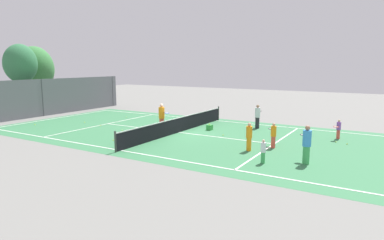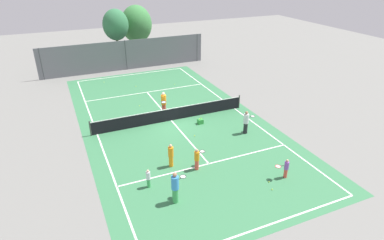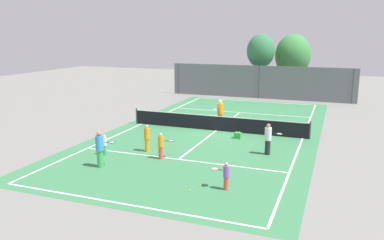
{
  "view_description": "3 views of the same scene",
  "coord_description": "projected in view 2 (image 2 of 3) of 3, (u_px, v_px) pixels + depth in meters",
  "views": [
    {
      "loc": [
        -18.16,
        -11.8,
        4.41
      ],
      "look_at": [
        -0.68,
        -1.43,
        1.05
      ],
      "focal_mm": 31.33,
      "sensor_mm": 36.0,
      "label": 1
    },
    {
      "loc": [
        -7.48,
        -20.99,
        10.94
      ],
      "look_at": [
        0.71,
        -2.3,
        0.93
      ],
      "focal_mm": 30.65,
      "sensor_mm": 36.0,
      "label": 2
    },
    {
      "loc": [
        7.31,
        -23.72,
        6.25
      ],
      "look_at": [
        -1.14,
        -1.49,
        0.94
      ],
      "focal_mm": 36.36,
      "sensor_mm": 36.0,
      "label": 3
    }
  ],
  "objects": [
    {
      "name": "ball_crate",
      "position": [
        200.0,
        121.0,
        24.22
      ],
      "size": [
        0.39,
        0.34,
        0.43
      ],
      "color": "green",
      "rests_on": "ground_plane"
    },
    {
      "name": "tennis_ball_5",
      "position": [
        175.0,
        84.0,
        31.85
      ],
      "size": [
        0.07,
        0.07,
        0.07
      ],
      "primitive_type": "sphere",
      "color": "#CCE533",
      "rests_on": "ground_plane"
    },
    {
      "name": "player_5",
      "position": [
        148.0,
        178.0,
        17.29
      ],
      "size": [
        0.23,
        0.23,
        1.1
      ],
      "color": "#3FA559",
      "rests_on": "ground_plane"
    },
    {
      "name": "player_4",
      "position": [
        197.0,
        159.0,
        18.72
      ],
      "size": [
        0.84,
        0.64,
        1.36
      ],
      "color": "#E54C3F",
      "rests_on": "ground_plane"
    },
    {
      "name": "tennis_ball_1",
      "position": [
        138.0,
        94.0,
        29.52
      ],
      "size": [
        0.07,
        0.07,
        0.07
      ],
      "primitive_type": "sphere",
      "color": "#CCE533",
      "rests_on": "ground_plane"
    },
    {
      "name": "tennis_ball_8",
      "position": [
        113.0,
        119.0,
        24.93
      ],
      "size": [
        0.07,
        0.07,
        0.07
      ],
      "primitive_type": "sphere",
      "color": "#CCE533",
      "rests_on": "ground_plane"
    },
    {
      "name": "tennis_ball_0",
      "position": [
        206.0,
        111.0,
        26.28
      ],
      "size": [
        0.07,
        0.07,
        0.07
      ],
      "primitive_type": "sphere",
      "color": "#CCE533",
      "rests_on": "ground_plane"
    },
    {
      "name": "perimeter_fence",
      "position": [
        126.0,
        55.0,
        35.58
      ],
      "size": [
        18.0,
        0.12,
        3.2
      ],
      "color": "slate",
      "rests_on": "ground_plane"
    },
    {
      "name": "player_2",
      "position": [
        175.0,
        187.0,
        16.07
      ],
      "size": [
        0.94,
        0.67,
        1.76
      ],
      "color": "#3FA559",
      "rests_on": "ground_plane"
    },
    {
      "name": "tennis_ball_7",
      "position": [
        140.0,
        106.0,
        27.18
      ],
      "size": [
        0.07,
        0.07,
        0.07
      ],
      "primitive_type": "sphere",
      "color": "#CCE533",
      "rests_on": "ground_plane"
    },
    {
      "name": "tennis_net",
      "position": [
        171.0,
        114.0,
        24.55
      ],
      "size": [
        11.9,
        0.1,
        1.1
      ],
      "color": "#333833",
      "rests_on": "ground_plane"
    },
    {
      "name": "tennis_ball_4",
      "position": [
        136.0,
        86.0,
        31.38
      ],
      "size": [
        0.07,
        0.07,
        0.07
      ],
      "primitive_type": "sphere",
      "color": "#CCE533",
      "rests_on": "ground_plane"
    },
    {
      "name": "court_surface",
      "position": [
        171.0,
        120.0,
        24.77
      ],
      "size": [
        13.0,
        25.0,
        0.01
      ],
      "color": "#387A4C",
      "rests_on": "ground_plane"
    },
    {
      "name": "tree_1",
      "position": [
        116.0,
        25.0,
        35.96
      ],
      "size": [
        2.82,
        2.73,
        6.2
      ],
      "color": "brown",
      "rests_on": "ground_plane"
    },
    {
      "name": "player_3",
      "position": [
        246.0,
        122.0,
        22.62
      ],
      "size": [
        0.94,
        0.45,
        1.67
      ],
      "color": "#232328",
      "rests_on": "ground_plane"
    },
    {
      "name": "tennis_ball_3",
      "position": [
        272.0,
        189.0,
        17.29
      ],
      "size": [
        0.07,
        0.07,
        0.07
      ],
      "primitive_type": "sphere",
      "color": "#CCE533",
      "rests_on": "ground_plane"
    },
    {
      "name": "tree_0",
      "position": [
        136.0,
        24.0,
        39.18
      ],
      "size": [
        3.66,
        3.72,
        6.21
      ],
      "color": "brown",
      "rests_on": "ground_plane"
    },
    {
      "name": "tennis_ball_2",
      "position": [
        104.0,
        82.0,
        32.44
      ],
      "size": [
        0.07,
        0.07,
        0.07
      ],
      "primitive_type": "sphere",
      "color": "#CCE533",
      "rests_on": "ground_plane"
    },
    {
      "name": "ground_plane",
      "position": [
        171.0,
        120.0,
        24.77
      ],
      "size": [
        80.0,
        80.0,
        0.0
      ],
      "primitive_type": "plane",
      "color": "slate"
    },
    {
      "name": "player_6",
      "position": [
        171.0,
        155.0,
        18.98
      ],
      "size": [
        0.31,
        0.31,
        1.47
      ],
      "color": "orange",
      "rests_on": "ground_plane"
    },
    {
      "name": "tennis_ball_6",
      "position": [
        195.0,
        136.0,
        22.56
      ],
      "size": [
        0.07,
        0.07,
        0.07
      ],
      "primitive_type": "sphere",
      "color": "#CCE533",
      "rests_on": "ground_plane"
    },
    {
      "name": "player_1",
      "position": [
        286.0,
        168.0,
        18.05
      ],
      "size": [
        0.83,
        0.4,
        1.17
      ],
      "color": "#E54C3F",
      "rests_on": "ground_plane"
    },
    {
      "name": "tennis_ball_9",
      "position": [
        269.0,
        182.0,
        17.87
      ],
      "size": [
        0.07,
        0.07,
        0.07
      ],
      "primitive_type": "sphere",
      "color": "#CCE533",
      "rests_on": "ground_plane"
    },
    {
      "name": "player_0",
      "position": [
        164.0,
        103.0,
        25.35
      ],
      "size": [
        0.6,
        0.97,
        1.85
      ],
      "color": "#E54C3F",
      "rests_on": "ground_plane"
    }
  ]
}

